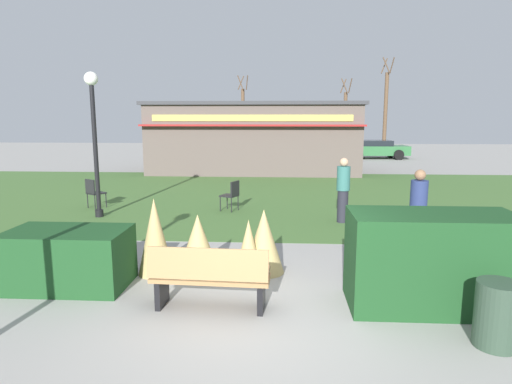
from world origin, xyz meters
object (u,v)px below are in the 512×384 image
Objects in this scene: park_bench at (210,277)px; person_strolling at (418,210)px; cafe_chair_east at (232,193)px; tree_center_bg at (243,118)px; trash_bin at (497,314)px; tree_right_bg at (385,111)px; parked_car_west_slot at (212,148)px; lamppost_mid at (94,127)px; cafe_chair_west at (94,191)px; parked_car_center_slot at (293,148)px; parked_car_east_slot at (374,149)px; food_kiosk at (255,137)px; person_standing at (343,190)px; tree_left_bg at (345,120)px.

park_bench is 1.02× the size of person_strolling.
tree_center_bg reaches higher than cafe_chair_east.
trash_bin is at bearing -130.75° from person_strolling.
parked_car_west_slot is at bearing -161.62° from tree_right_bg.
person_strolling is at bearing -40.89° from cafe_chair_east.
lamppost_mid reaches higher than parked_car_west_slot.
cafe_chair_west is at bearing -122.41° from tree_right_bg.
cafe_chair_west is at bearing 117.54° from person_strolling.
cafe_chair_east is at bearing -97.40° from parked_car_center_slot.
person_strolling reaches higher than cafe_chair_east.
parked_car_west_slot and parked_car_east_slot have the same top height.
parked_car_west_slot is 0.62× the size of tree_right_bg.
food_kiosk is 7.65m from parked_car_center_slot.
tree_left_bg is at bearing 74.87° from person_standing.
parked_car_east_slot is at bearing -110.50° from tree_right_bg.
trash_bin is 11.22m from cafe_chair_west.
person_strolling is 21.89m from parked_car_west_slot.
person_standing is at bearing -2.01° from lamppost_mid.
park_bench reaches higher than cafe_chair_east.
park_bench is at bearing -81.06° from parked_car_west_slot.
parked_car_center_slot is 0.75× the size of tree_left_bg.
cafe_chair_east is 0.21× the size of parked_car_center_slot.
person_strolling is 2.72m from person_standing.
tree_left_bg is (9.95, 23.99, 0.01)m from lamppost_mid.
person_strolling is at bearing -99.11° from parked_car_east_slot.
person_strolling is 0.39× the size of parked_car_center_slot.
person_standing reaches higher than parked_car_east_slot.
park_bench is at bearing -106.69° from parked_car_east_slot.
person_strolling is (3.77, 3.01, 0.38)m from park_bench.
lamppost_mid is 8.39m from person_strolling.
parked_car_west_slot is at bearing 106.67° from trash_bin.
person_standing is 0.24× the size of tree_right_bg.
parked_car_west_slot is (-6.30, 18.12, -0.22)m from person_standing.
food_kiosk reaches higher than person_strolling.
tree_left_bg reaches higher than trash_bin.
food_kiosk is 2.41× the size of parked_car_east_slot.
parked_car_west_slot is at bearing 89.00° from lamppost_mid.
lamppost_mid reaches higher than parked_car_east_slot.
parked_car_east_slot is at bearing -0.04° from parked_car_center_slot.
parked_car_center_slot is (1.75, 23.58, 0.16)m from park_bench.
parked_car_east_slot reaches higher than park_bench.
person_standing is at bearing 64.59° from park_bench.
cafe_chair_east is (4.19, -0.15, 0.00)m from cafe_chair_west.
person_strolling is 26.81m from tree_left_bg.
parked_car_west_slot reaches higher than cafe_chair_east.
person_strolling is at bearing -24.34° from cafe_chair_west.
trash_bin is at bearing -94.38° from tree_left_bg.
tree_right_bg is at bearing 72.74° from park_bench.
person_strolling is 0.30× the size of tree_left_bg.
person_standing is at bearing -21.55° from cafe_chair_east.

